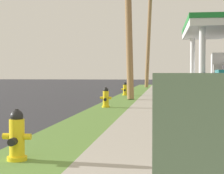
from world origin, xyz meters
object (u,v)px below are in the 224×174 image
fire_hydrant_nearest (17,138)px  fire_hydrant_third (125,90)px  utility_pole_background (149,32)px  truck_white_at_forecourt (223,72)px  fire_hydrant_second (106,99)px

fire_hydrant_nearest → fire_hydrant_third: 16.69m
utility_pole_background → fire_hydrant_third: bearing=-93.6°
fire_hydrant_third → truck_white_at_forecourt: bearing=61.9°
fire_hydrant_third → truck_white_at_forecourt: (7.30, 13.69, 1.04)m
fire_hydrant_nearest → fire_hydrant_third: size_ratio=1.00×
fire_hydrant_nearest → fire_hydrant_second: 8.89m
fire_hydrant_second → utility_pole_background: (0.74, 20.65, 4.52)m
fire_hydrant_third → utility_pole_background: bearing=86.4°
truck_white_at_forecourt → fire_hydrant_third: bearing=-118.1°
fire_hydrant_second → utility_pole_background: bearing=87.9°
fire_hydrant_second → fire_hydrant_nearest: bearing=-89.8°
fire_hydrant_nearest → utility_pole_background: (0.71, 29.54, 4.52)m
fire_hydrant_nearest → utility_pole_background: bearing=88.6°
fire_hydrant_nearest → utility_pole_background: utility_pole_background is taller
fire_hydrant_second → truck_white_at_forecourt: truck_white_at_forecourt is taller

